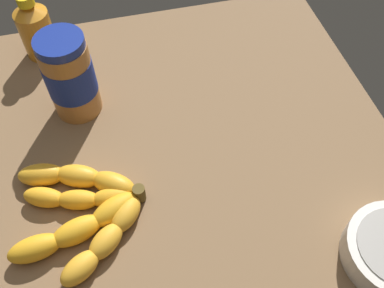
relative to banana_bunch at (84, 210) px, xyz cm
name	(u,v)px	position (x,y,z in cm)	size (l,w,h in cm)	color
ground_plane	(181,151)	(-9.75, 17.78, -3.85)	(76.24, 76.44, 4.08)	brown
banana_bunch	(84,210)	(0.00, 0.00, 0.00)	(23.02, 21.71, 3.79)	gold
peanut_butter_jar	(70,76)	(-23.05, 1.17, 6.38)	(8.74, 8.74, 16.48)	#B27238
honey_bottle	(36,29)	(-40.16, -4.72, 4.39)	(6.65, 6.65, 13.80)	orange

